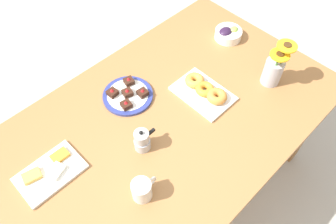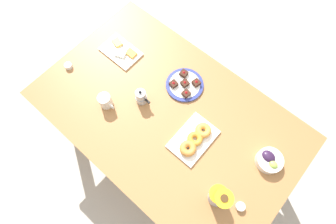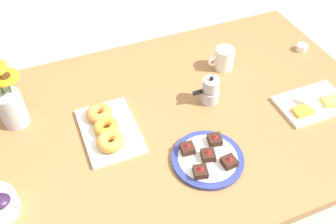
{
  "view_description": "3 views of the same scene",
  "coord_description": "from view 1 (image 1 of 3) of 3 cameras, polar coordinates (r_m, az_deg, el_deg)",
  "views": [
    {
      "loc": [
        -0.6,
        -0.61,
        1.95
      ],
      "look_at": [
        0.0,
        0.0,
        0.78
      ],
      "focal_mm": 35.0,
      "sensor_mm": 36.0,
      "label": 1
    },
    {
      "loc": [
        0.39,
        -0.45,
        2.21
      ],
      "look_at": [
        0.0,
        0.0,
        0.78
      ],
      "focal_mm": 28.0,
      "sensor_mm": 36.0,
      "label": 2
    },
    {
      "loc": [
        0.35,
        0.87,
        1.73
      ],
      "look_at": [
        0.0,
        0.0,
        0.78
      ],
      "focal_mm": 40.0,
      "sensor_mm": 36.0,
      "label": 3
    }
  ],
  "objects": [
    {
      "name": "ground_plane",
      "position": [
        2.13,
        -0.0,
        -12.46
      ],
      "size": [
        6.0,
        6.0,
        0.0
      ],
      "primitive_type": "plane",
      "color": "#B7B2A8"
    },
    {
      "name": "dining_table",
      "position": [
        1.56,
        -0.0,
        -2.72
      ],
      "size": [
        1.6,
        1.0,
        0.74
      ],
      "color": "#9E6B3D",
      "rests_on": "ground_plane"
    },
    {
      "name": "coffee_mug",
      "position": [
        1.27,
        -4.55,
        -13.34
      ],
      "size": [
        0.11,
        0.08,
        0.09
      ],
      "color": "white",
      "rests_on": "dining_table"
    },
    {
      "name": "grape_bowl",
      "position": [
        1.86,
        10.41,
        13.28
      ],
      "size": [
        0.15,
        0.15,
        0.07
      ],
      "color": "white",
      "rests_on": "dining_table"
    },
    {
      "name": "cheese_platter",
      "position": [
        1.42,
        -19.86,
        -9.77
      ],
      "size": [
        0.26,
        0.17,
        0.03
      ],
      "color": "white",
      "rests_on": "dining_table"
    },
    {
      "name": "croissant_platter",
      "position": [
        1.56,
        6.36,
        3.69
      ],
      "size": [
        0.19,
        0.28,
        0.05
      ],
      "color": "white",
      "rests_on": "dining_table"
    },
    {
      "name": "jam_cup_honey",
      "position": [
        1.78,
        18.29,
        8.29
      ],
      "size": [
        0.05,
        0.05,
        0.03
      ],
      "color": "white",
      "rests_on": "dining_table"
    },
    {
      "name": "dessert_plate",
      "position": [
        1.56,
        -7.01,
        2.96
      ],
      "size": [
        0.24,
        0.24,
        0.05
      ],
      "color": "navy",
      "rests_on": "dining_table"
    },
    {
      "name": "flower_vase",
      "position": [
        1.64,
        17.94,
        7.06
      ],
      "size": [
        0.12,
        0.11,
        0.25
      ],
      "color": "#B2B2BC",
      "rests_on": "dining_table"
    },
    {
      "name": "moka_pot",
      "position": [
        1.37,
        -4.54,
        -4.98
      ],
      "size": [
        0.11,
        0.07,
        0.12
      ],
      "color": "#B7B7BC",
      "rests_on": "dining_table"
    }
  ]
}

